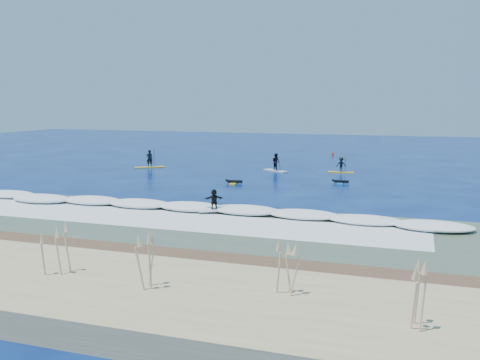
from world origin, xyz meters
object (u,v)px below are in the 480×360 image
(wave_surfer, at_px, (214,201))
(marker_buoy, at_px, (333,154))
(sup_paddler_left, at_px, (150,161))
(sup_paddler_center, at_px, (276,163))
(prone_paddler_near, at_px, (234,182))
(sup_paddler_right, at_px, (341,166))
(prone_paddler_far, at_px, (341,182))

(wave_surfer, height_order, marker_buoy, wave_surfer)
(sup_paddler_left, distance_m, sup_paddler_center, 14.63)
(prone_paddler_near, height_order, marker_buoy, marker_buoy)
(sup_paddler_right, relative_size, wave_surfer, 1.31)
(sup_paddler_left, height_order, sup_paddler_center, sup_paddler_left)
(sup_paddler_left, xyz_separation_m, prone_paddler_near, (13.18, -8.33, -0.60))
(wave_surfer, bearing_deg, prone_paddler_far, 36.62)
(sup_paddler_center, xyz_separation_m, prone_paddler_near, (-1.36, -9.96, -0.70))
(sup_paddler_left, distance_m, marker_buoy, 26.84)
(sup_paddler_right, bearing_deg, wave_surfer, -104.11)
(sup_paddler_right, relative_size, marker_buoy, 4.30)
(marker_buoy, bearing_deg, wave_surfer, -92.15)
(prone_paddler_far, height_order, wave_surfer, wave_surfer)
(sup_paddler_left, distance_m, sup_paddler_right, 21.62)
(marker_buoy, bearing_deg, prone_paddler_far, -79.46)
(sup_paddler_right, relative_size, prone_paddler_far, 1.39)
(prone_paddler_near, bearing_deg, wave_surfer, -175.35)
(sup_paddler_left, xyz_separation_m, sup_paddler_right, (21.47, 2.56, 0.01))
(sup_paddler_center, relative_size, wave_surfer, 1.48)
(wave_surfer, distance_m, marker_buoy, 41.32)
(sup_paddler_right, height_order, prone_paddler_far, sup_paddler_right)
(wave_surfer, bearing_deg, prone_paddler_near, 71.33)
(sup_paddler_left, xyz_separation_m, prone_paddler_far, (22.51, -5.15, -0.60))
(prone_paddler_near, bearing_deg, sup_paddler_left, 48.88)
(prone_paddler_far, bearing_deg, sup_paddler_left, 73.22)
(prone_paddler_near, distance_m, prone_paddler_far, 9.86)
(sup_paddler_left, distance_m, prone_paddler_far, 23.10)
(prone_paddler_near, bearing_deg, marker_buoy, -18.13)
(sup_paddler_center, distance_m, sup_paddler_right, 6.99)
(sup_paddler_right, bearing_deg, prone_paddler_far, -84.07)
(sup_paddler_center, relative_size, sup_paddler_right, 1.13)
(sup_paddler_center, height_order, wave_surfer, sup_paddler_center)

